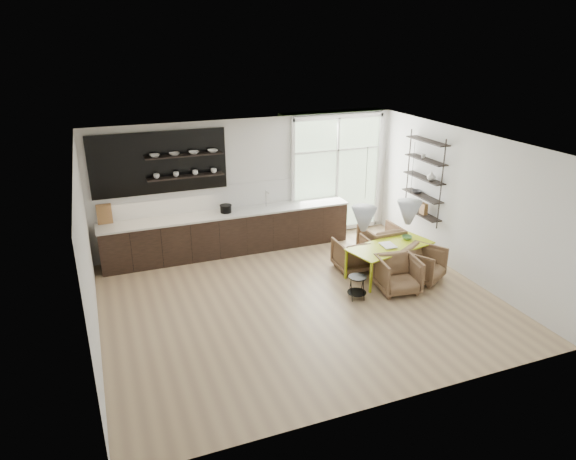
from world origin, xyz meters
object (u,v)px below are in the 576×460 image
Objects in this scene: armchair_back_left at (353,254)px; armchair_front_left at (398,275)px; armchair_front_right at (424,264)px; armchair_back_right at (381,242)px; dining_table at (390,247)px; wire_stool at (357,284)px.

armchair_front_left reaches higher than armchair_back_left.
armchair_front_right is at bearing 139.89° from armchair_back_left.
armchair_back_right is 1.10× the size of armchair_front_right.
wire_stool is at bearing -162.33° from dining_table.
armchair_back_right is (0.27, 0.80, -0.23)m from dining_table.
armchair_back_right is at bearing -159.24° from armchair_back_left.
armchair_front_left is 1.02× the size of armchair_front_right.
wire_stool is (-1.60, -0.21, -0.05)m from armchair_front_right.
armchair_front_right is (0.24, -1.24, -0.03)m from armchair_back_right.
armchair_back_right reaches higher than armchair_front_left.
armchair_back_right is 1.26m from armchair_front_right.
armchair_front_left is at bearing -0.91° from wire_stool.
armchair_front_right is (1.07, -0.95, 0.01)m from armchair_back_left.
armchair_front_left is 1.68× the size of wire_stool.
dining_table is 0.72m from armchair_front_right.
dining_table is 2.62× the size of armchair_back_left.
wire_stool is (-0.86, 0.01, -0.05)m from armchair_front_left.
armchair_back_left is 1.61× the size of wire_stool.
dining_table is 0.75m from armchair_front_left.
dining_table is at bearing 31.00° from wire_stool.
armchair_back_right is at bearing 69.97° from armchair_front_right.
armchair_back_left is 1.43m from armchair_front_right.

